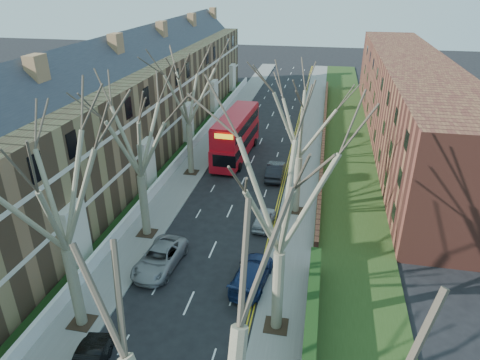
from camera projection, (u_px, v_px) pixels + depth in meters
The scene contains 16 objects.
pavement_left at pixel (215, 138), 54.78m from camera, with size 3.00×102.00×0.12m, color slate.
pavement_right at pixel (309, 144), 52.66m from camera, with size 3.00×102.00×0.12m, color slate.
terrace_left at pixel (127, 110), 46.69m from camera, with size 9.70×78.00×13.60m.
flats_right at pixel (408, 101), 52.04m from camera, with size 13.97×54.00×10.00m.
front_wall_left at pixel (182, 156), 47.76m from camera, with size 0.30×78.00×1.00m.
grass_verge_right at pixel (346, 146), 51.82m from camera, with size 6.00×102.00×0.06m.
tree_left_mid at pixel (52, 180), 21.44m from camera, with size 10.50×10.50×14.71m.
tree_left_far at pixel (135, 125), 30.42m from camera, with size 10.15×10.15×14.22m.
tree_left_dist at pixel (187, 83), 40.89m from camera, with size 10.50×10.50×14.71m.
tree_right_mid at pixel (283, 183), 21.20m from camera, with size 10.50×10.50×14.71m.
tree_right_far at pixel (302, 110), 33.71m from camera, with size 10.15×10.15×14.22m.
double_decker_bus at pixel (236, 136), 48.18m from camera, with size 3.45×12.04×4.95m.
car_left_far at pixel (160, 258), 30.27m from camera, with size 2.50×5.42×1.51m, color gray.
car_right_near at pixel (252, 274), 28.70m from camera, with size 2.13×5.23×1.52m, color navy.
car_right_mid at pixel (264, 218), 35.43m from camera, with size 1.53×3.80×1.29m, color #9FA1A8.
car_right_far at pixel (275, 170), 43.80m from camera, with size 1.65×4.74×1.56m, color black.
Camera 1 is at (7.34, -11.10, 18.85)m, focal length 32.00 mm.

